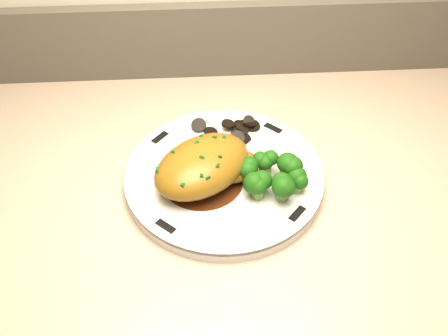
{
  "coord_description": "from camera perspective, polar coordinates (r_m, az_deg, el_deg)",
  "views": [
    {
      "loc": [
        -0.55,
        1.24,
        1.49
      ],
      "look_at": [
        -0.52,
        1.74,
        0.99
      ],
      "focal_mm": 45.0,
      "sensor_mm": 36.0,
      "label": 1
    }
  ],
  "objects": [
    {
      "name": "chicken_breast",
      "position": [
        0.69,
        -1.83,
        0.22
      ],
      "size": [
        0.16,
        0.15,
        0.05
      ],
      "rotation": [
        0.0,
        0.0,
        0.66
      ],
      "color": "#8A5D18",
      "rests_on": "plate"
    },
    {
      "name": "broccoli_florets",
      "position": [
        0.69,
        4.98,
        -0.8
      ],
      "size": [
        0.08,
        0.06,
        0.04
      ],
      "rotation": [
        0.0,
        0.0,
        0.28
      ],
      "color": "#6B9740",
      "rests_on": "plate"
    },
    {
      "name": "gravy_pool",
      "position": [
        0.71,
        -2.19,
        -1.24
      ],
      "size": [
        0.1,
        0.1,
        0.0
      ],
      "primitive_type": "cylinder",
      "color": "#3C1A0B",
      "rests_on": "plate"
    },
    {
      "name": "plate",
      "position": [
        0.72,
        -0.0,
        -1.03
      ],
      "size": [
        0.33,
        0.33,
        0.02
      ],
      "primitive_type": "cylinder",
      "rotation": [
        0.0,
        0.0,
        0.35
      ],
      "color": "silver",
      "rests_on": "counter"
    },
    {
      "name": "mushroom_pile",
      "position": [
        0.76,
        0.09,
        3.16
      ],
      "size": [
        0.08,
        0.06,
        0.02
      ],
      "color": "black",
      "rests_on": "plate"
    },
    {
      "name": "rim_accent_2",
      "position": [
        0.66,
        -5.94,
        -5.93
      ],
      "size": [
        0.03,
        0.02,
        0.0
      ],
      "primitive_type": "cube",
      "rotation": [
        0.0,
        0.0,
        5.56
      ],
      "color": "black",
      "rests_on": "plate"
    },
    {
      "name": "rim_accent_0",
      "position": [
        0.79,
        5.0,
        4.04
      ],
      "size": [
        0.03,
        0.02,
        0.0
      ],
      "primitive_type": "cube",
      "rotation": [
        0.0,
        0.0,
        2.42
      ],
      "color": "black",
      "rests_on": "plate"
    },
    {
      "name": "rim_accent_3",
      "position": [
        0.68,
        7.45,
        -4.64
      ],
      "size": [
        0.02,
        0.03,
        0.0
      ],
      "primitive_type": "cube",
      "rotation": [
        0.0,
        0.0,
        7.13
      ],
      "color": "black",
      "rests_on": "plate"
    },
    {
      "name": "rim_accent_1",
      "position": [
        0.77,
        -6.52,
        3.09
      ],
      "size": [
        0.02,
        0.03,
        0.0
      ],
      "primitive_type": "cube",
      "rotation": [
        0.0,
        0.0,
        3.99
      ],
      "color": "black",
      "rests_on": "plate"
    }
  ]
}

